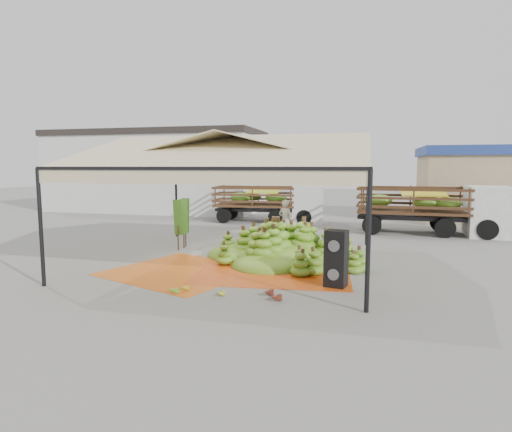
% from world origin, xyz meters
% --- Properties ---
extents(ground, '(90.00, 90.00, 0.00)m').
position_xyz_m(ground, '(0.00, 0.00, 0.00)').
color(ground, slate).
rests_on(ground, ground).
extents(canopy_tent, '(8.10, 8.10, 4.00)m').
position_xyz_m(canopy_tent, '(0.00, 0.00, 3.30)').
color(canopy_tent, black).
rests_on(canopy_tent, ground).
extents(building_white, '(14.30, 6.30, 5.40)m').
position_xyz_m(building_white, '(-10.00, 14.00, 2.71)').
color(building_white, silver).
rests_on(building_white, ground).
extents(building_tan, '(6.30, 5.30, 4.10)m').
position_xyz_m(building_tan, '(10.00, 13.00, 2.07)').
color(building_tan, tan).
rests_on(building_tan, ground).
extents(tarp_left, '(4.85, 4.74, 0.01)m').
position_xyz_m(tarp_left, '(-1.20, -1.71, 0.01)').
color(tarp_left, '#CE5D13').
rests_on(tarp_left, ground).
extents(tarp_right, '(4.73, 4.92, 0.01)m').
position_xyz_m(tarp_right, '(1.34, -0.60, 0.01)').
color(tarp_right, '#C74E12').
rests_on(tarp_right, ground).
extents(banana_heap, '(5.64, 4.66, 1.20)m').
position_xyz_m(banana_heap, '(1.50, 0.41, 0.60)').
color(banana_heap, '#3E7017').
rests_on(banana_heap, ground).
extents(hand_yellow_a, '(0.49, 0.44, 0.18)m').
position_xyz_m(hand_yellow_a, '(0.61, -3.70, 0.09)').
color(hand_yellow_a, gold).
rests_on(hand_yellow_a, ground).
extents(hand_yellow_b, '(0.42, 0.35, 0.18)m').
position_xyz_m(hand_yellow_b, '(-0.40, -3.42, 0.09)').
color(hand_yellow_b, gold).
rests_on(hand_yellow_b, ground).
extents(hand_red_a, '(0.51, 0.43, 0.23)m').
position_xyz_m(hand_red_a, '(1.69, -3.35, 0.11)').
color(hand_red_a, '#5E2815').
rests_on(hand_red_a, ground).
extents(hand_red_b, '(0.55, 0.47, 0.23)m').
position_xyz_m(hand_red_b, '(1.94, -3.68, 0.11)').
color(hand_red_b, '#5A1F14').
rests_on(hand_red_b, ground).
extents(hand_green, '(0.51, 0.45, 0.19)m').
position_xyz_m(hand_green, '(-0.55, -3.70, 0.10)').
color(hand_green, '#4D7418').
rests_on(hand_green, ground).
extents(hanging_bunches, '(4.74, 0.24, 0.20)m').
position_xyz_m(hanging_bunches, '(1.34, -1.41, 2.62)').
color(hanging_bunches, '#527A19').
rests_on(hanging_bunches, ground).
extents(speaker_stack, '(0.61, 0.56, 1.45)m').
position_xyz_m(speaker_stack, '(3.24, -2.21, 0.72)').
color(speaker_stack, black).
rests_on(speaker_stack, ground).
extents(banana_leaves, '(0.96, 1.36, 3.70)m').
position_xyz_m(banana_leaves, '(-2.58, 1.40, 0.00)').
color(banana_leaves, '#34761F').
rests_on(banana_leaves, ground).
extents(vendor, '(0.73, 0.61, 1.72)m').
position_xyz_m(vendor, '(0.83, 3.84, 0.86)').
color(vendor, gray).
rests_on(vendor, ground).
extents(truck_left, '(6.00, 2.49, 2.01)m').
position_xyz_m(truck_left, '(-0.94, 9.74, 1.24)').
color(truck_left, '#522D1B').
rests_on(truck_left, ground).
extents(truck_right, '(6.41, 2.41, 2.18)m').
position_xyz_m(truck_right, '(7.03, 7.45, 1.34)').
color(truck_right, '#462517').
rests_on(truck_right, ground).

